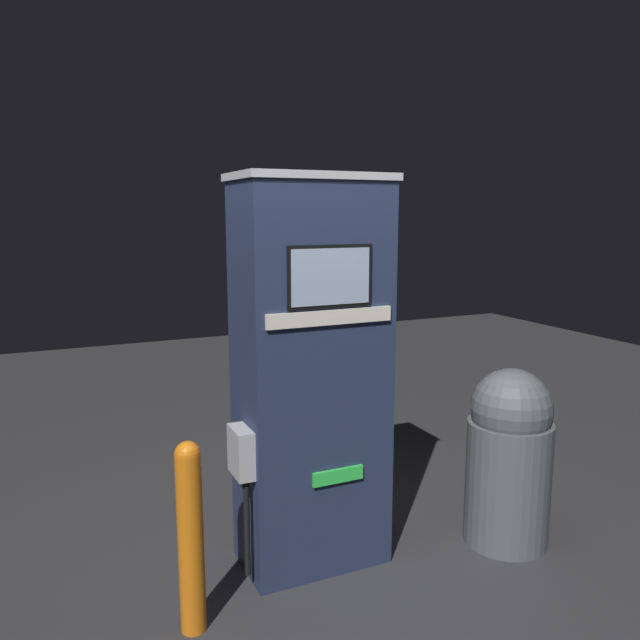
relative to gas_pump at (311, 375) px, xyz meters
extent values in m
plane|color=#2D2D30|center=(0.00, -0.24, -1.11)|extent=(14.00, 14.00, 0.00)
cube|color=#232D4C|center=(0.00, 0.00, -0.56)|extent=(0.81, 0.48, 1.10)
cube|color=#232D4C|center=(0.00, 0.00, 0.53)|extent=(0.81, 0.48, 1.08)
cube|color=#B7B7BC|center=(0.00, 0.00, 1.09)|extent=(0.84, 0.51, 0.04)
cube|color=black|center=(0.00, -0.24, 0.58)|extent=(0.47, 0.01, 0.33)
cube|color=#9EB2D1|center=(0.00, -0.25, 0.58)|extent=(0.44, 0.01, 0.29)
cube|color=silver|center=(0.00, -0.25, 0.37)|extent=(0.71, 0.02, 0.08)
cube|color=#33D84C|center=(0.05, -0.25, -0.51)|extent=(0.30, 0.02, 0.08)
cube|color=#B7B7BC|center=(-0.45, -0.09, -0.35)|extent=(0.09, 0.22, 0.26)
cylinder|color=black|center=(-0.45, -0.17, -0.74)|extent=(0.03, 0.03, 0.54)
cylinder|color=orange|center=(-0.78, -0.35, -0.66)|extent=(0.12, 0.12, 0.90)
sphere|color=orange|center=(-0.78, -0.35, -0.21)|extent=(0.12, 0.12, 0.12)
cylinder|color=#51565B|center=(1.18, -0.32, -0.73)|extent=(0.51, 0.51, 0.77)
sphere|color=#51565B|center=(1.18, -0.32, -0.26)|extent=(0.49, 0.49, 0.49)
camera|label=1|loc=(-1.37, -3.11, 0.90)|focal=35.00mm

